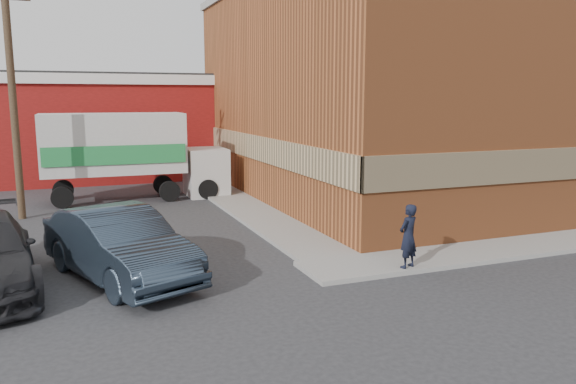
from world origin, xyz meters
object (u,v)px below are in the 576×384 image
object	(u,v)px
box_truck	(132,150)
utility_pole	(12,86)
sedan	(119,245)
man	(408,236)
brick_building	(403,90)
warehouse	(62,126)

from	to	relation	value
box_truck	utility_pole	bearing A→B (deg)	-148.59
sedan	box_truck	xyz separation A→B (m)	(1.53, 10.99, 1.27)
man	brick_building	bearing A→B (deg)	-143.70
utility_pole	sedan	distance (m)	9.73
box_truck	brick_building	bearing A→B (deg)	-11.02
sedan	box_truck	distance (m)	11.17
utility_pole	man	world-z (taller)	utility_pole
utility_pole	man	bearing A→B (deg)	-48.10
utility_pole	sedan	xyz separation A→B (m)	(2.69, -8.50, -3.89)
sedan	man	bearing A→B (deg)	-37.24
brick_building	box_truck	size ratio (longest dim) A/B	2.42
warehouse	box_truck	distance (m)	8.96
sedan	brick_building	bearing A→B (deg)	12.15
man	box_truck	bearing A→B (deg)	-90.03
man	warehouse	bearing A→B (deg)	-91.65
warehouse	sedan	world-z (taller)	warehouse
sedan	box_truck	world-z (taller)	box_truck
warehouse	man	distance (m)	23.05
brick_building	man	distance (m)	12.96
warehouse	man	size ratio (longest dim) A/B	10.07
warehouse	sedan	xyz separation A→B (m)	(1.19, -19.50, -1.95)
warehouse	box_truck	world-z (taller)	warehouse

